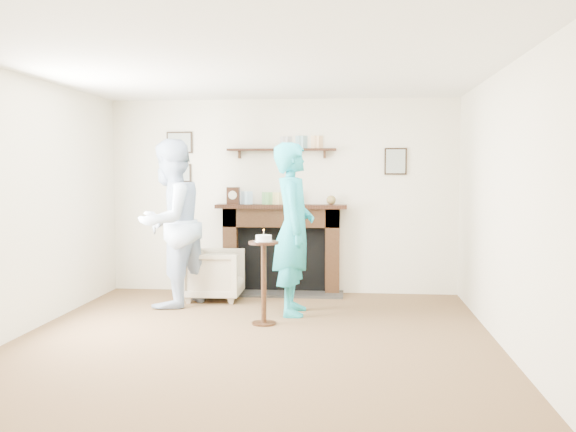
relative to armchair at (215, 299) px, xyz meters
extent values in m
plane|color=brown|center=(0.77, -1.90, 0.00)|extent=(5.00, 5.00, 0.00)
cube|color=#EFE7CB|center=(0.77, 0.60, 1.25)|extent=(4.50, 0.04, 2.50)
cube|color=#EFE7CB|center=(-1.48, -1.90, 1.25)|extent=(0.04, 5.00, 2.50)
cube|color=#EFE7CB|center=(3.02, -1.90, 1.25)|extent=(0.04, 5.00, 2.50)
cube|color=white|center=(0.77, -1.90, 2.50)|extent=(4.50, 5.00, 0.04)
cube|color=black|center=(0.11, 0.50, 0.55)|extent=(0.18, 0.20, 1.10)
cube|color=black|center=(1.43, 0.50, 0.55)|extent=(0.18, 0.20, 1.10)
cube|color=black|center=(0.77, 0.50, 0.98)|extent=(1.50, 0.20, 0.24)
cube|color=black|center=(0.77, 0.57, 0.43)|extent=(1.14, 0.06, 0.86)
cube|color=#2F2D2A|center=(0.77, 0.38, 0.01)|extent=(1.60, 0.44, 0.03)
cube|color=black|center=(0.77, 0.47, 1.12)|extent=(1.68, 0.26, 0.05)
cube|color=black|center=(0.77, 0.52, 1.85)|extent=(1.40, 0.15, 0.03)
cube|color=black|center=(-0.58, 0.58, 1.95)|extent=(0.34, 0.03, 0.28)
cube|color=black|center=(-0.58, 0.58, 1.55)|extent=(0.30, 0.03, 0.24)
cube|color=black|center=(2.22, 0.58, 1.70)|extent=(0.28, 0.03, 0.34)
cube|color=black|center=(0.15, 0.47, 1.26)|extent=(0.16, 0.09, 0.22)
cylinder|color=beige|center=(0.15, 0.42, 1.27)|extent=(0.11, 0.01, 0.11)
sphere|color=green|center=(1.41, 0.47, 1.21)|extent=(0.12, 0.12, 0.12)
imported|color=#BBB08B|center=(0.00, 0.00, 0.00)|extent=(0.70, 0.68, 0.62)
imported|color=silver|center=(-0.44, -0.42, 0.00)|extent=(1.04, 1.16, 1.95)
imported|color=#20BAB6|center=(1.03, -0.68, 0.00)|extent=(0.48, 0.71, 1.89)
cylinder|color=black|center=(0.77, -1.20, 0.01)|extent=(0.25, 0.25, 0.02)
cylinder|color=black|center=(0.77, -1.20, 0.42)|extent=(0.05, 0.05, 0.81)
cylinder|color=black|center=(0.77, -1.20, 0.85)|extent=(0.31, 0.31, 0.03)
cylinder|color=silver|center=(0.77, -1.20, 0.86)|extent=(0.21, 0.21, 0.01)
cylinder|color=white|center=(0.77, -1.20, 0.89)|extent=(0.16, 0.16, 0.06)
cylinder|color=beige|center=(0.77, -1.20, 0.95)|extent=(0.01, 0.01, 0.05)
sphere|color=orange|center=(0.77, -1.20, 0.98)|extent=(0.02, 0.02, 0.02)
camera|label=1|loc=(1.67, -7.66, 1.57)|focal=40.00mm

